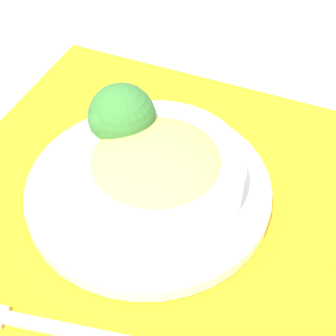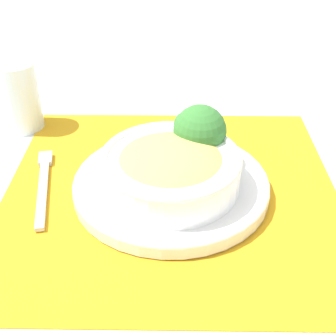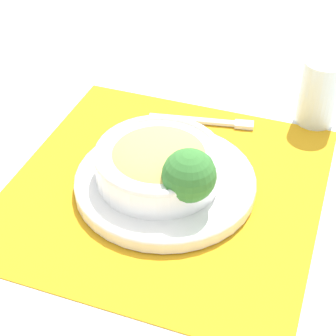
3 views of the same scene
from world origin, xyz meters
name	(u,v)px [view 1 (image 1 of 3)]	position (x,y,z in m)	size (l,w,h in m)	color
ground_plane	(149,198)	(0.00, 0.00, 0.00)	(4.00, 4.00, 0.00)	white
placemat	(149,197)	(0.00, 0.00, 0.00)	(0.50, 0.49, 0.00)	orange
plate	(149,189)	(0.00, 0.00, 0.02)	(0.27, 0.27, 0.02)	white
bowl	(155,171)	(0.00, -0.01, 0.05)	(0.19, 0.19, 0.06)	white
broccoli_floret	(121,117)	(0.04, 0.05, 0.07)	(0.08, 0.08, 0.09)	#84AD5B
carrot_slice_near	(98,171)	(-0.01, 0.06, 0.02)	(0.05, 0.05, 0.01)	orange
carrot_slice_middle	(94,182)	(-0.02, 0.05, 0.02)	(0.05, 0.05, 0.01)	orange
carrot_slice_far	(94,193)	(-0.04, 0.05, 0.02)	(0.05, 0.05, 0.01)	orange
carrot_slice_extra	(98,204)	(-0.05, 0.03, 0.02)	(0.05, 0.05, 0.01)	orange
fork	(46,326)	(-0.19, 0.01, 0.01)	(0.06, 0.18, 0.01)	silver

